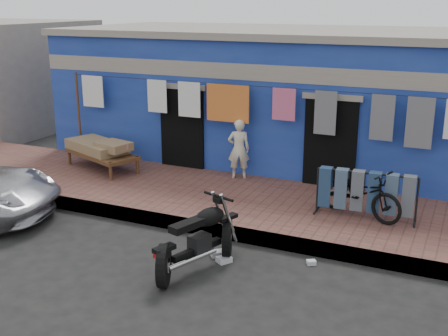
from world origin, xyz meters
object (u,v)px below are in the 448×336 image
Objects in this scene: motorcycle at (197,237)px; bicycle at (359,187)px; charpoy at (102,155)px; jeans_rack at (366,194)px; seated_person at (239,149)px.

bicycle is at bearing 73.24° from motorcycle.
charpoy is (-6.05, 0.54, -0.21)m from bicycle.
jeans_rack reaches higher than motorcycle.
bicycle is 0.93× the size of motorcycle.
charpoy is at bearing -10.41° from seated_person.
motorcycle is 0.83× the size of charpoy.
seated_person is at bearing 157.93° from jeans_rack.
bicycle reaches higher than motorcycle.
charpoy is (-4.15, 3.24, 0.03)m from motorcycle.
motorcycle is at bearing -37.99° from charpoy.
bicycle is 0.91× the size of jeans_rack.
motorcycle is at bearing 164.71° from bicycle.
bicycle is at bearing -5.11° from charpoy.
jeans_rack is at bearing 135.31° from seated_person.
seated_person is 3.25m from jeans_rack.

